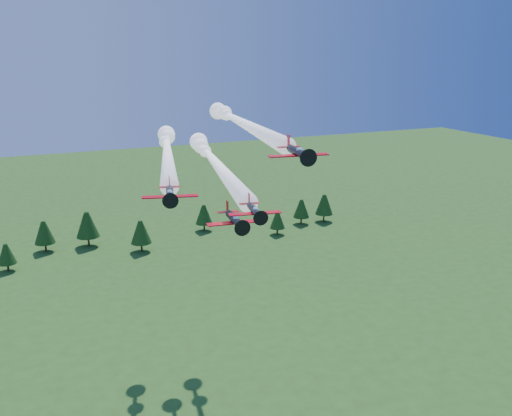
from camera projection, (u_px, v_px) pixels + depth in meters
name	position (u px, v px, depth m)	size (l,w,h in m)	color
plane_lead	(214.00, 161.00, 99.39)	(15.14, 57.04, 3.70)	black
plane_left	(167.00, 150.00, 103.28)	(18.90, 57.42, 3.70)	black
plane_right	(240.00, 122.00, 106.44)	(14.72, 60.83, 3.70)	black
plane_slot	(234.00, 219.00, 81.52)	(8.28, 8.99, 2.90)	black
treeline	(101.00, 230.00, 182.16)	(167.33, 20.12, 11.63)	#382314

